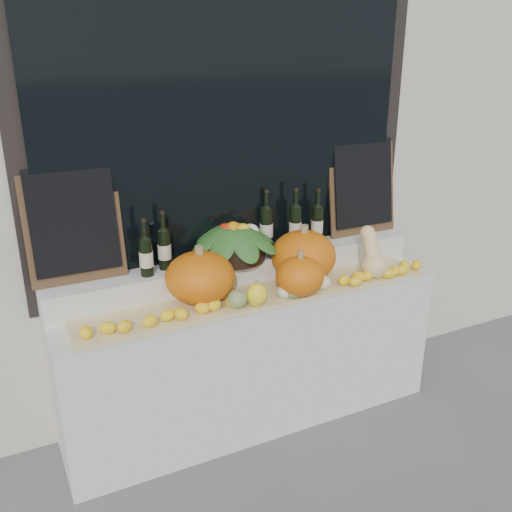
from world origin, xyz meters
TOP-DOWN VIEW (x-y plane):
  - storefront_facade at (0.00, 2.25)m, footprint 7.00×0.94m
  - display_sill at (0.00, 1.52)m, footprint 2.30×0.55m
  - rear_tier at (0.00, 1.68)m, footprint 2.30×0.25m
  - straw_bedding at (0.00, 1.40)m, footprint 2.10×0.32m
  - pumpkin_left at (-0.33, 1.47)m, footprint 0.50×0.50m
  - pumpkin_right at (0.33, 1.48)m, footprint 0.42×0.42m
  - pumpkin_center at (0.20, 1.30)m, footprint 0.28×0.28m
  - butternut_squash at (0.73, 1.34)m, footprint 0.17×0.22m
  - decorative_gourds at (0.03, 1.29)m, footprint 0.65×0.13m
  - lemon_heap at (0.00, 1.29)m, footprint 2.20×0.16m
  - produce_bowl at (-0.04, 1.66)m, footprint 0.57×0.57m
  - wine_bottle_far_left at (-0.58, 1.64)m, footprint 0.08×0.08m
  - wine_bottle_near_left at (-0.46, 1.69)m, footprint 0.08×0.08m
  - wine_bottle_tall at (0.21, 1.73)m, footprint 0.08×0.08m
  - wine_bottle_near_right at (0.38, 1.67)m, footprint 0.08×0.08m
  - wine_bottle_far_right at (0.54, 1.68)m, footprint 0.08×0.08m
  - chalkboard_left at (-0.92, 1.74)m, footprint 0.50×0.12m
  - chalkboard_right at (0.92, 1.74)m, footprint 0.50×0.12m

SIDE VIEW (x-z plane):
  - display_sill at x=0.00m, z-range 0.00..0.88m
  - straw_bedding at x=0.00m, z-range 0.88..0.90m
  - lemon_heap at x=0.00m, z-range 0.91..0.97m
  - decorative_gourds at x=0.03m, z-range 0.88..1.03m
  - rear_tier at x=0.00m, z-range 0.88..1.04m
  - pumpkin_center at x=0.20m, z-range 0.91..1.13m
  - butternut_squash at x=0.73m, z-range 0.87..1.17m
  - pumpkin_left at x=-0.33m, z-range 0.91..1.19m
  - pumpkin_right at x=0.33m, z-range 0.91..1.21m
  - wine_bottle_far_left at x=-0.58m, z-range 0.99..1.31m
  - produce_bowl at x=-0.04m, z-range 1.03..1.27m
  - wine_bottle_near_left at x=-0.46m, z-range 0.99..1.33m
  - wine_bottle_far_right at x=0.54m, z-range 0.99..1.34m
  - wine_bottle_tall at x=0.21m, z-range 0.99..1.36m
  - wine_bottle_near_right at x=0.38m, z-range 0.99..1.37m
  - chalkboard_left at x=-0.92m, z-range 1.05..1.67m
  - chalkboard_right at x=0.92m, z-range 1.05..1.67m
  - storefront_facade at x=0.00m, z-range 0.00..4.50m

